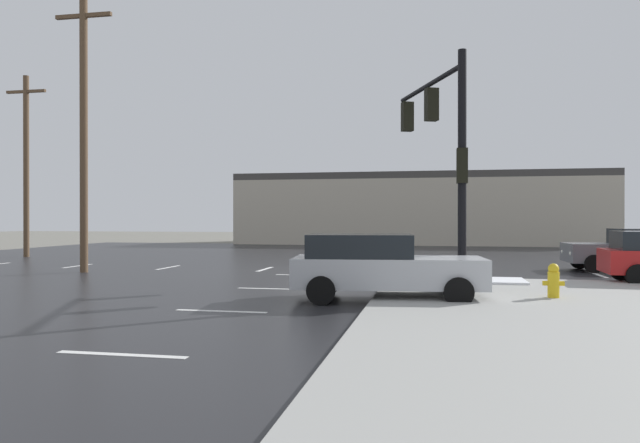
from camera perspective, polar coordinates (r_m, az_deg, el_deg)
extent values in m
plane|color=slate|center=(22.19, -0.44, -4.82)|extent=(120.00, 120.00, 0.00)
cube|color=#232326|center=(22.19, -0.44, -4.79)|extent=(44.00, 44.00, 0.02)
cube|color=white|center=(17.76, 12.99, -5.55)|extent=(4.00, 1.60, 0.06)
cube|color=silver|center=(9.04, -18.79, -12.19)|extent=(2.00, 0.15, 0.01)
cube|color=silver|center=(12.61, -9.61, -8.62)|extent=(2.00, 0.15, 0.01)
cube|color=silver|center=(16.38, -4.64, -6.56)|extent=(2.00, 0.15, 0.01)
cube|color=silver|center=(20.24, -1.57, -5.25)|extent=(2.00, 0.15, 0.01)
cube|color=silver|center=(24.14, 0.51, -4.35)|extent=(2.00, 0.15, 0.01)
cube|color=silver|center=(28.07, 2.00, -3.70)|extent=(2.00, 0.15, 0.01)
cube|color=silver|center=(32.02, 3.13, -3.21)|extent=(2.00, 0.15, 0.01)
cube|color=silver|center=(35.98, 4.01, -2.82)|extent=(2.00, 0.15, 0.01)
cube|color=silver|center=(39.95, 4.71, -2.51)|extent=(2.00, 0.15, 0.01)
cube|color=silver|center=(26.08, -22.57, -4.03)|extent=(0.15, 2.00, 0.01)
cube|color=silver|center=(24.10, -14.60, -4.37)|extent=(0.15, 2.00, 0.01)
cube|color=silver|center=(22.67, -5.41, -4.65)|extent=(0.15, 2.00, 0.01)
cube|color=silver|center=(21.88, 4.72, -4.83)|extent=(0.15, 2.00, 0.01)
cube|color=silver|center=(21.81, 15.27, -4.86)|extent=(0.15, 2.00, 0.01)
cube|color=silver|center=(22.46, 25.53, -4.73)|extent=(0.15, 2.00, 0.01)
cube|color=silver|center=(17.79, 8.13, -6.01)|extent=(0.45, 7.00, 0.01)
cylinder|color=black|center=(15.60, 13.69, 4.94)|extent=(0.22, 0.22, 6.20)
cylinder|color=black|center=(18.11, 10.54, 12.94)|extent=(1.88, 4.32, 0.14)
cube|color=black|center=(17.77, 10.82, 11.13)|extent=(0.44, 0.40, 0.95)
sphere|color=#19D833|center=(17.97, 10.63, 11.93)|extent=(0.20, 0.20, 0.20)
cube|color=black|center=(19.68, 8.52, 10.07)|extent=(0.44, 0.40, 0.95)
sphere|color=#19D833|center=(19.88, 8.36, 10.80)|extent=(0.20, 0.20, 0.20)
cube|color=black|center=(15.61, 13.69, 5.30)|extent=(0.28, 0.36, 0.90)
cylinder|color=gold|center=(14.67, 21.81, -5.74)|extent=(0.26, 0.26, 0.60)
sphere|color=gold|center=(14.64, 21.81, -4.30)|extent=(0.25, 0.25, 0.25)
cylinder|color=gold|center=(14.64, 21.11, -5.63)|extent=(0.12, 0.11, 0.11)
cylinder|color=gold|center=(14.70, 22.50, -5.61)|extent=(0.12, 0.11, 0.11)
cube|color=#BCB29E|center=(46.29, 9.53, 0.86)|extent=(27.51, 8.00, 4.88)
cube|color=#3F3D3A|center=(46.39, 9.54, 4.19)|extent=(27.51, 8.00, 0.50)
cube|color=slate|center=(24.48, 27.97, -2.73)|extent=(4.58, 2.00, 0.70)
cylinder|color=black|center=(23.17, 25.14, -3.76)|extent=(0.67, 0.25, 0.66)
cylinder|color=black|center=(24.90, 23.95, -3.48)|extent=(0.67, 0.25, 0.66)
sphere|color=white|center=(23.28, 23.33, -2.87)|extent=(0.18, 0.18, 0.18)
sphere|color=white|center=(24.39, 22.63, -2.73)|extent=(0.18, 0.18, 0.18)
cube|color=#B7BABF|center=(14.08, 6.67, -4.91)|extent=(4.65, 2.23, 0.70)
cube|color=black|center=(14.04, 3.91, -2.37)|extent=(2.63, 1.89, 0.55)
cylinder|color=black|center=(15.12, 12.43, -5.89)|extent=(0.68, 0.28, 0.66)
cylinder|color=black|center=(13.35, 13.37, -6.71)|extent=(0.68, 0.28, 0.66)
cylinder|color=black|center=(15.06, 0.73, -5.91)|extent=(0.68, 0.28, 0.66)
cylinder|color=black|center=(13.28, 0.09, -6.74)|extent=(0.68, 0.28, 0.66)
sphere|color=white|center=(14.87, 15.15, -4.64)|extent=(0.18, 0.18, 0.18)
sphere|color=white|center=(13.74, 15.97, -5.05)|extent=(0.18, 0.18, 0.18)
cylinder|color=black|center=(20.69, 27.30, -4.25)|extent=(0.67, 0.25, 0.66)
cylinder|color=black|center=(18.95, 28.60, -4.67)|extent=(0.67, 0.25, 0.66)
cylinder|color=brown|center=(23.10, -22.04, 7.96)|extent=(0.28, 0.28, 10.14)
cube|color=brown|center=(24.05, -22.06, 18.10)|extent=(2.20, 0.14, 0.14)
cylinder|color=brown|center=(33.45, -26.73, 4.80)|extent=(0.28, 0.28, 9.25)
cube|color=brown|center=(33.97, -26.74, 11.25)|extent=(2.20, 0.14, 0.14)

